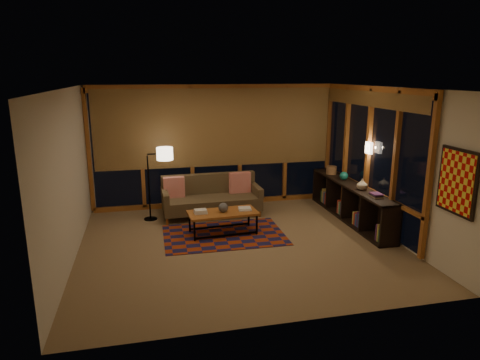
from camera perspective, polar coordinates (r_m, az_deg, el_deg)
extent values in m
cube|color=#8B694A|center=(7.61, 0.01, -8.59)|extent=(5.50, 5.00, 0.01)
cube|color=white|center=(7.03, 0.02, 12.17)|extent=(5.50, 5.00, 0.01)
cube|color=beige|center=(9.61, -3.28, 4.57)|extent=(5.50, 0.01, 2.70)
cube|color=beige|center=(4.88, 6.52, -4.95)|extent=(5.50, 0.01, 2.70)
cube|color=beige|center=(7.13, -22.07, 0.20)|extent=(0.01, 5.00, 2.70)
cube|color=beige|center=(8.24, 19.02, 2.22)|extent=(0.01, 5.00, 2.70)
cube|color=maroon|center=(8.03, -2.14, -7.32)|extent=(2.24, 1.51, 0.01)
sphere|color=black|center=(7.94, -2.25, -3.66)|extent=(0.19, 0.19, 0.18)
cylinder|color=olive|center=(9.70, 12.09, 1.29)|extent=(0.29, 0.29, 0.17)
sphere|color=#156E60|center=(9.20, 13.68, 0.54)|extent=(0.18, 0.18, 0.18)
imported|color=#B9AA8D|center=(8.53, 15.98, -0.54)|extent=(0.23, 0.23, 0.21)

